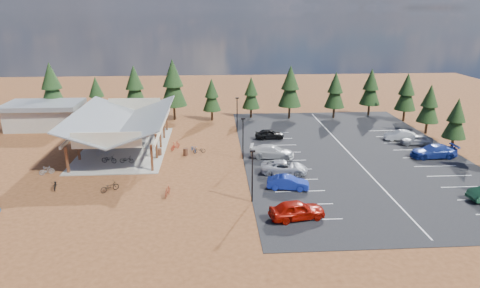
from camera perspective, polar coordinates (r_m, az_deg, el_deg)
ground at (r=49.81m, az=-5.19°, el=-2.90°), size 140.00×140.00×0.00m
asphalt_lot at (r=55.29m, az=14.42°, el=-1.27°), size 27.00×44.00×0.04m
concrete_pad at (r=57.53m, az=-15.05°, el=-0.54°), size 10.60×18.60×0.10m
bike_pavilion at (r=56.51m, az=-15.35°, el=3.09°), size 11.65×19.40×4.97m
outbuilding at (r=71.15m, az=-24.65°, el=3.54°), size 11.00×7.00×3.90m
lamp_post_0 at (r=39.54m, az=1.66°, el=-3.80°), size 0.50×0.25×5.14m
lamp_post_1 at (r=50.86m, az=0.40°, el=1.15°), size 0.50×0.25×5.14m
lamp_post_2 at (r=62.43m, az=-0.39°, el=4.28°), size 0.50×0.25×5.14m
trash_bin_0 at (r=53.68m, az=-10.71°, el=-1.09°), size 0.60×0.60×0.90m
trash_bin_1 at (r=53.34m, az=-7.26°, el=-1.04°), size 0.60×0.60×0.90m
pine_0 at (r=74.28m, az=-23.83°, el=7.15°), size 4.06×4.06×9.45m
pine_1 at (r=72.04m, az=-18.59°, el=6.31°), size 3.07×3.07×7.15m
pine_2 at (r=71.76m, az=-13.88°, el=7.48°), size 3.77×3.77×8.78m
pine_3 at (r=69.61m, az=-8.92°, el=8.02°), size 4.22×4.22×9.84m
pine_4 at (r=68.98m, az=-3.80°, el=6.54°), size 2.92×2.92×6.80m
pine_5 at (r=70.48m, az=1.50°, el=6.81°), size 2.92×2.92×6.80m
pine_6 at (r=70.20m, az=6.71°, el=7.65°), size 3.76×3.76×8.76m
pine_7 at (r=71.85m, az=12.58°, el=7.02°), size 3.28×3.28×7.65m
pine_8 at (r=75.16m, az=17.04°, el=7.27°), size 3.41×3.41×7.94m
pine_11 at (r=60.46m, az=26.88°, el=3.04°), size 2.91×2.91×6.79m
pine_12 at (r=66.96m, az=23.94°, el=4.92°), size 3.09×3.09×7.20m
pine_13 at (r=73.18m, az=21.33°, el=6.47°), size 3.32×3.32×7.73m
bike_0 at (r=52.32m, az=-17.06°, el=-1.94°), size 1.91×1.04×0.95m
bike_1 at (r=55.07m, az=-17.94°, el=-1.08°), size 1.49×0.44×0.89m
bike_2 at (r=60.99m, az=-17.64°, el=0.72°), size 1.71×0.92×0.85m
bike_3 at (r=62.15m, az=-17.17°, el=1.12°), size 1.61×0.87×0.93m
bike_4 at (r=51.74m, az=-14.89°, el=-2.03°), size 1.67×0.74×0.85m
bike_5 at (r=55.91m, az=-11.74°, el=-0.28°), size 1.59×0.67×0.93m
bike_6 at (r=59.29m, az=-14.00°, el=0.59°), size 1.79×0.76×0.91m
bike_7 at (r=61.53m, az=-12.77°, el=1.32°), size 1.60×0.63×0.94m
bike_8 at (r=47.04m, az=-23.43°, el=-5.02°), size 1.06×1.88×0.94m
bike_9 at (r=51.47m, az=-24.38°, el=-3.23°), size 1.60×1.12×0.94m
bike_11 at (r=42.25m, az=-9.63°, el=-6.17°), size 0.83×1.87×1.09m
bike_12 at (r=44.60m, az=-16.99°, el=-5.47°), size 1.92×1.66×1.00m
bike_14 at (r=54.55m, az=-6.23°, el=-0.61°), size 1.17×1.68×0.84m
bike_15 at (r=55.70m, az=-8.62°, el=-0.20°), size 1.41×1.77×1.07m
bike_16 at (r=53.91m, az=-5.45°, el=-0.82°), size 1.64×0.86×0.82m
car_0 at (r=37.55m, az=7.61°, el=-8.70°), size 5.11×2.80×1.65m
car_1 at (r=43.33m, az=6.41°, el=-5.13°), size 4.39×2.24×1.38m
car_2 at (r=47.24m, az=5.94°, el=-3.11°), size 5.45×3.15×1.43m
car_3 at (r=52.04m, az=4.29°, el=-1.01°), size 5.65×3.09×1.55m
car_4 at (r=59.55m, az=3.95°, el=1.33°), size 4.00×1.64×1.36m
car_7 at (r=57.01m, az=24.42°, el=-0.89°), size 5.53×2.30×1.60m
car_8 at (r=61.40m, az=22.47°, el=0.52°), size 4.32×2.29×1.40m
car_9 at (r=62.75m, az=20.55°, el=1.08°), size 4.34×1.97×1.38m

